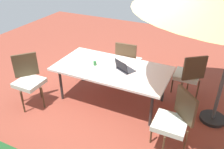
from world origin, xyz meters
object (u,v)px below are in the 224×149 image
(laptop, at_px, (124,68))
(chair_northwest, at_px, (174,119))
(chair_south, at_px, (128,60))
(cup, at_px, (95,63))
(dining_table, at_px, (112,70))
(chair_northeast, at_px, (28,78))
(chair_southwest, at_px, (189,74))

(laptop, bearing_deg, chair_northwest, 173.72)
(chair_south, distance_m, cup, 0.88)
(dining_table, distance_m, chair_northeast, 1.55)
(chair_southwest, xyz_separation_m, laptop, (1.05, 0.69, 0.22))
(dining_table, height_order, chair_northeast, chair_northeast)
(chair_northwest, bearing_deg, dining_table, -162.32)
(chair_southwest, relative_size, laptop, 2.47)
(dining_table, relative_size, chair_northeast, 2.16)
(chair_northeast, xyz_separation_m, chair_southwest, (-2.65, -1.44, 0.00))
(chair_northwest, xyz_separation_m, laptop, (1.09, -0.73, 0.22))
(chair_northeast, relative_size, cup, 11.78)
(chair_northwest, bearing_deg, chair_southwest, 138.09)
(chair_southwest, bearing_deg, chair_northwest, 54.11)
(dining_table, xyz_separation_m, cup, (0.33, 0.05, 0.09))
(chair_northeast, bearing_deg, laptop, -23.95)
(chair_southwest, bearing_deg, cup, -13.25)
(dining_table, distance_m, cup, 0.35)
(dining_table, distance_m, chair_southwest, 1.47)
(chair_northeast, distance_m, chair_southwest, 3.01)
(chair_northwest, xyz_separation_m, chair_northeast, (2.69, 0.02, 0.00))
(chair_northeast, xyz_separation_m, chair_south, (-1.37, -1.48, 0.00))
(chair_northwest, bearing_deg, chair_south, 178.44)
(chair_northwest, xyz_separation_m, chair_south, (1.32, -1.46, 0.00))
(chair_southwest, distance_m, laptop, 1.28)
(dining_table, xyz_separation_m, laptop, (-0.24, 0.00, 0.09))
(chair_northwest, bearing_deg, laptop, -167.30)
(chair_south, distance_m, laptop, 0.79)
(dining_table, height_order, chair_southwest, chair_southwest)
(chair_south, bearing_deg, cup, 61.76)
(chair_northwest, distance_m, chair_south, 1.96)
(dining_table, bearing_deg, chair_southwest, -151.86)
(chair_northwest, distance_m, chair_southwest, 1.42)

